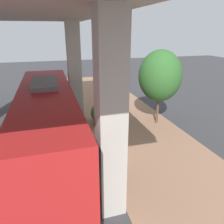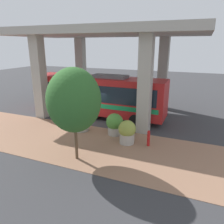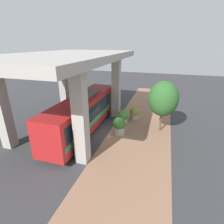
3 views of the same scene
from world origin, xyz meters
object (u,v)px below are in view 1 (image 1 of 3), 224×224
street_tree_near (160,76)px  planter_front (113,129)px  planter_middle (109,108)px  bus (48,119)px  fire_hydrant (103,105)px  planter_back (99,115)px

street_tree_near → planter_front: bearing=26.6°
planter_middle → street_tree_near: 4.47m
planter_front → street_tree_near: street_tree_near is taller
bus → fire_hydrant: bearing=-127.0°
fire_hydrant → street_tree_near: 5.47m
bus → fire_hydrant: size_ratio=11.21×
planter_middle → street_tree_near: bearing=146.8°
bus → planter_back: bus is taller
fire_hydrant → planter_back: (0.90, 2.70, 0.27)m
fire_hydrant → planter_middle: planter_middle is taller
planter_back → street_tree_near: street_tree_near is taller
planter_back → street_tree_near: bearing=170.5°
bus → street_tree_near: bearing=-162.8°
bus → fire_hydrant: 7.28m
planter_back → street_tree_near: (-4.08, 0.68, 2.63)m
planter_back → street_tree_near: 4.90m
fire_hydrant → planter_front: planter_front is taller
planter_back → planter_middle: bearing=-129.0°
planter_middle → street_tree_near: street_tree_near is taller
planter_front → planter_middle: bearing=-102.2°
planter_front → planter_back: bearing=-85.5°
planter_front → bus: bearing=5.9°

